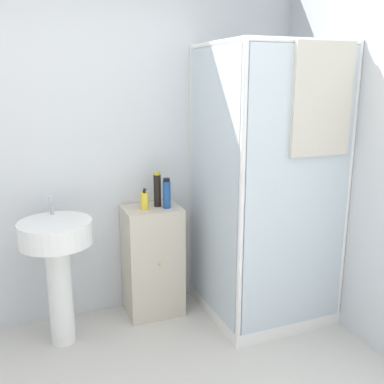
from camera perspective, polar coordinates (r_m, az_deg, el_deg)
wall_back at (r=3.30m, az=-13.90°, el=5.05°), size 6.40×0.06×2.50m
shower_enclosure at (r=3.36m, az=9.01°, el=-6.34°), size 0.85×0.88×1.99m
vanity_cabinet at (r=3.43m, az=-5.01°, el=-8.69°), size 0.41×0.34×0.84m
sink at (r=3.09m, az=-16.74°, el=-7.66°), size 0.47×0.47×1.00m
soap_dispenser at (r=3.24m, az=-6.06°, el=-1.09°), size 0.06×0.06×0.16m
shampoo_bottle_tall_black at (r=3.29m, az=-4.43°, el=0.32°), size 0.05×0.05×0.26m
shampoo_bottle_blue at (r=3.24m, az=-3.24°, el=-0.21°), size 0.06×0.06×0.22m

